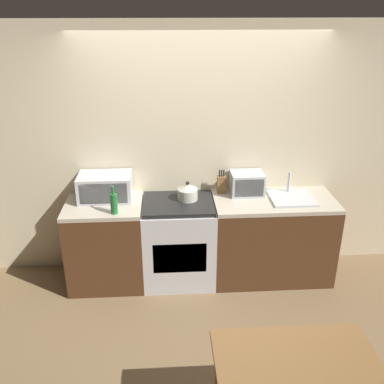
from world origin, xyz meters
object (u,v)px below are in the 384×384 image
object	(u,v)px
toaster_oven	(247,184)
microwave	(105,187)
bottle	(114,203)
stove_range	(179,241)
dining_table	(300,383)
kettle	(188,192)

from	to	relation	value
toaster_oven	microwave	bearing A→B (deg)	-178.45
microwave	toaster_oven	world-z (taller)	microwave
microwave	bottle	world-z (taller)	bottle
stove_range	microwave	bearing A→B (deg)	170.77
bottle	microwave	bearing A→B (deg)	109.71
stove_range	dining_table	xyz separation A→B (m)	(0.65, -2.07, 0.22)
stove_range	microwave	xyz separation A→B (m)	(-0.73, 0.12, 0.58)
stove_range	toaster_oven	distance (m)	0.93
stove_range	microwave	distance (m)	0.94
stove_range	dining_table	bearing A→B (deg)	-72.53
stove_range	bottle	world-z (taller)	bottle
microwave	toaster_oven	bearing A→B (deg)	1.55
kettle	dining_table	xyz separation A→B (m)	(0.55, -2.13, -0.32)
kettle	bottle	distance (m)	0.76
bottle	toaster_oven	world-z (taller)	bottle
microwave	dining_table	size ratio (longest dim) A/B	0.53
stove_range	kettle	xyz separation A→B (m)	(0.10, 0.06, 0.54)
dining_table	toaster_oven	bearing A→B (deg)	88.21
bottle	toaster_oven	xyz separation A→B (m)	(1.33, 0.37, 0.01)
stove_range	microwave	world-z (taller)	microwave
bottle	dining_table	size ratio (longest dim) A/B	0.28
bottle	toaster_oven	distance (m)	1.38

